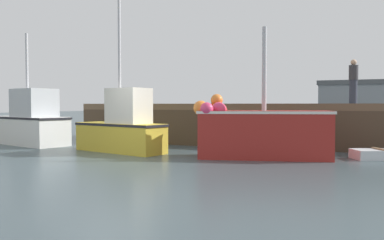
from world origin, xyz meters
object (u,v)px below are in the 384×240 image
object	(u,v)px
fishing_boat_near_left	(30,123)
fishing_boat_mid	(261,132)
dockworker	(353,81)
rowboat	(379,154)
fishing_boat_near_right	(122,128)

from	to	relation	value
fishing_boat_near_left	fishing_boat_mid	size ratio (longest dim) A/B	1.08
dockworker	fishing_boat_near_left	bearing A→B (deg)	-161.47
rowboat	dockworker	distance (m)	4.17
fishing_boat_near_right	fishing_boat_mid	distance (m)	4.74
fishing_boat_near_right	rowboat	world-z (taller)	fishing_boat_near_right
fishing_boat_mid	fishing_boat_near_right	bearing A→B (deg)	-176.08
fishing_boat_mid	rowboat	world-z (taller)	fishing_boat_mid
fishing_boat_near_left	fishing_boat_near_right	world-z (taller)	fishing_boat_near_right
fishing_boat_near_left	fishing_boat_near_right	distance (m)	4.96
rowboat	fishing_boat_mid	bearing A→B (deg)	-160.95
fishing_boat_near_left	fishing_boat_near_right	size ratio (longest dim) A/B	0.85
rowboat	dockworker	xyz separation A→B (m)	(-0.78, 3.35, 2.36)
fishing_boat_near_right	fishing_boat_mid	bearing A→B (deg)	3.92
fishing_boat_mid	dockworker	world-z (taller)	fishing_boat_mid
fishing_boat_mid	rowboat	size ratio (longest dim) A/B	2.49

